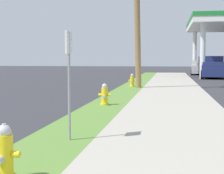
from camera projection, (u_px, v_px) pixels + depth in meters
The scene contains 8 objects.
fire_hydrant_nearest at pixel (5, 155), 4.58m from camera, with size 0.42×0.38×0.74m.
fire_hydrant_second at pixel (105, 96), 12.10m from camera, with size 0.42×0.38×0.74m.
fire_hydrant_third at pixel (132, 81), 20.18m from camera, with size 0.42×0.37×0.74m.
utility_pole_midground at pixel (137, 6), 18.93m from camera, with size 0.60×1.49×8.76m.
street_sign_post at pixel (69, 63), 6.75m from camera, with size 0.05×0.36×2.12m.
car_silver_by_near_pump at pixel (200, 68), 38.31m from camera, with size 2.17×4.60×1.57m.
truck_black_at_forecourt at pixel (209, 67), 35.02m from camera, with size 2.25×5.45×1.97m.
truck_navy_on_apron at pixel (213, 68), 31.37m from camera, with size 2.43×5.51×1.97m.
Camera 1 is at (2.87, -1.16, 1.70)m, focal length 56.22 mm.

